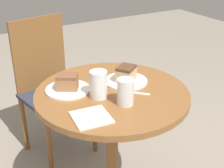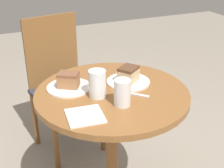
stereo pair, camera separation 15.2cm
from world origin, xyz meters
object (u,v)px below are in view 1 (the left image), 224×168
(plate_near, at_px, (126,81))
(cake_slice_near, at_px, (126,73))
(cake_slice_far, at_px, (67,82))
(glass_lemonade, at_px, (99,86))
(glass_water, at_px, (125,93))
(chair, at_px, (51,86))
(plate_far, at_px, (68,90))

(plate_near, distance_m, cake_slice_near, 0.04)
(cake_slice_far, distance_m, glass_lemonade, 0.17)
(plate_near, relative_size, cake_slice_near, 1.74)
(cake_slice_near, height_order, glass_water, glass_water)
(glass_lemonade, bearing_deg, cake_slice_near, 21.13)
(cake_slice_near, height_order, cake_slice_far, cake_slice_near)
(glass_lemonade, bearing_deg, plate_near, 21.13)
(chair, xyz_separation_m, glass_lemonade, (-0.01, -0.76, 0.32))
(glass_water, bearing_deg, cake_slice_near, 57.11)
(plate_far, xyz_separation_m, glass_water, (0.17, -0.26, 0.05))
(plate_far, bearing_deg, plate_near, -10.92)
(plate_near, bearing_deg, plate_far, 169.08)
(cake_slice_far, bearing_deg, plate_near, -10.92)
(plate_near, xyz_separation_m, glass_lemonade, (-0.20, -0.08, 0.05))
(cake_slice_far, bearing_deg, glass_lemonade, -53.62)
(glass_lemonade, bearing_deg, glass_water, -59.17)
(plate_near, relative_size, glass_water, 1.81)
(plate_far, height_order, cake_slice_far, cake_slice_far)
(chair, distance_m, cake_slice_near, 0.77)
(plate_far, relative_size, glass_water, 1.80)
(glass_lemonade, height_order, glass_water, glass_lemonade)
(plate_near, distance_m, cake_slice_far, 0.31)
(glass_lemonade, bearing_deg, plate_far, 126.38)
(chair, height_order, glass_water, chair)
(glass_lemonade, bearing_deg, chair, 89.39)
(chair, xyz_separation_m, cake_slice_far, (-0.11, -0.62, 0.31))
(cake_slice_near, xyz_separation_m, glass_water, (-0.13, -0.20, 0.01))
(cake_slice_far, height_order, glass_water, glass_water)
(cake_slice_near, height_order, glass_lemonade, glass_lemonade)
(cake_slice_near, bearing_deg, glass_lemonade, -158.87)
(plate_near, bearing_deg, chair, 106.00)
(glass_lemonade, relative_size, glass_water, 1.07)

